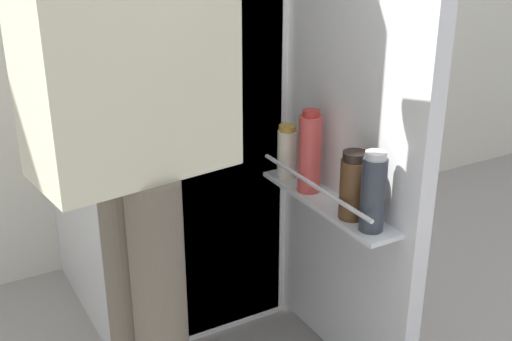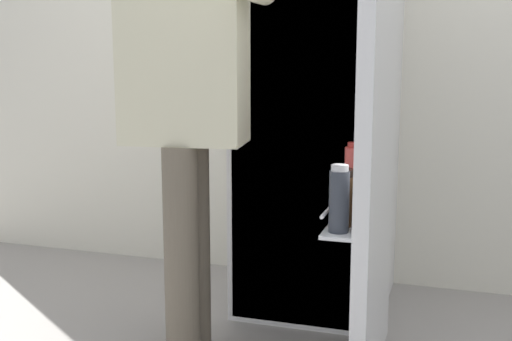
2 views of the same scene
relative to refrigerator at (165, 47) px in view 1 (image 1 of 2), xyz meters
name	(u,v)px [view 1 (image 1 of 2)]	position (x,y,z in m)	size (l,w,h in m)	color
refrigerator	(165,47)	(0.00, 0.00, 0.00)	(0.64, 1.24, 1.78)	white
person	(134,100)	(-0.32, -0.64, 0.04)	(0.57, 0.67, 1.57)	#665B4C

